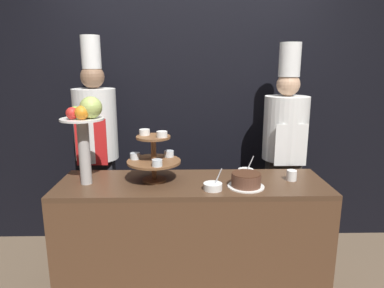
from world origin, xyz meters
name	(u,v)px	position (x,y,z in m)	size (l,w,h in m)	color
wall_back	(190,95)	(0.00, 1.18, 1.40)	(10.00, 0.06, 2.80)	black
buffet_counter	(192,238)	(0.00, 0.29, 0.43)	(1.88, 0.57, 0.87)	brown
tiered_stand	(154,156)	(-0.27, 0.31, 1.05)	(0.38, 0.38, 0.37)	brown
fruit_pedestal	(85,124)	(-0.71, 0.26, 1.29)	(0.29, 0.29, 0.60)	#B2ADA8
cake_round	(246,180)	(0.36, 0.17, 0.91)	(0.25, 0.25, 0.10)	white
cup_white	(292,175)	(0.71, 0.30, 0.91)	(0.07, 0.07, 0.07)	white
serving_bowl_near	(213,186)	(0.13, 0.13, 0.89)	(0.12, 0.12, 0.15)	white
serving_bowl_far	(246,172)	(0.40, 0.44, 0.89)	(0.12, 0.11, 0.14)	white
chef_left	(97,143)	(-0.79, 0.82, 1.03)	(0.35, 0.35, 1.90)	#28282D
chef_center_left	(284,146)	(0.80, 0.82, 1.00)	(0.37, 0.37, 1.85)	#38332D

